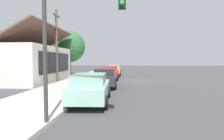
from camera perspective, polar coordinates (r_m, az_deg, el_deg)
ground_plane at (r=21.28m, az=6.79°, el=-3.22°), size 120.00×120.00×0.00m
sidewalk_curb at (r=21.78m, az=-8.11°, el=-2.87°), size 60.00×4.20×0.16m
car_seafoam at (r=10.26m, az=-6.46°, el=-5.31°), size 4.70×2.19×1.59m
car_charcoal at (r=16.27m, az=-2.14°, el=-2.22°), size 4.95×2.20×1.59m
car_cherry at (r=22.29m, az=-0.57°, el=-0.81°), size 4.69×2.04×1.59m
car_mustard at (r=28.46m, az=0.73°, el=0.01°), size 4.63×2.03×1.59m
storefront_building at (r=22.46m, az=-25.22°, el=1.94°), size 10.54×7.74×5.80m
shade_tree at (r=28.38m, az=-12.63°, el=6.80°), size 4.54×4.54×6.50m
traffic_light_main at (r=6.60m, az=-10.85°, el=13.40°), size 0.37×2.79×5.20m
utility_pole_wooden at (r=20.95m, az=-16.18°, el=7.35°), size 1.80×0.24×7.50m
fire_hydrant_red at (r=25.20m, az=-3.12°, el=-1.10°), size 0.22×0.22×0.71m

